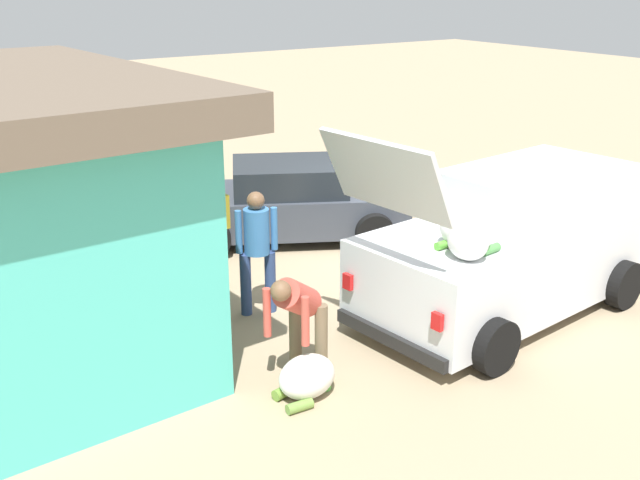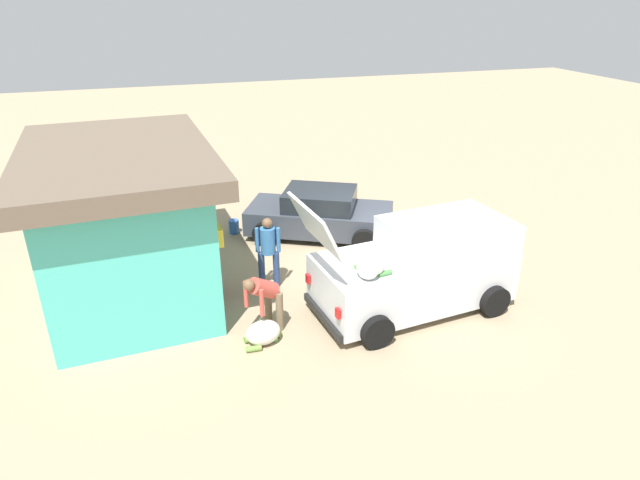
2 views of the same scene
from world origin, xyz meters
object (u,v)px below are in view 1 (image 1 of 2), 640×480
(vendor_standing, at_px, (257,244))
(customer_bending, at_px, (298,310))
(delivery_van, at_px, (511,244))
(unloaded_banana_pile, at_px, (307,378))
(paint_bucket, at_px, (147,236))
(parked_sedan, at_px, (289,202))

(vendor_standing, xyz_separation_m, customer_bending, (-1.78, 0.47, -0.15))
(vendor_standing, distance_m, customer_bending, 1.85)
(delivery_van, bearing_deg, unloaded_banana_pile, 95.99)
(delivery_van, distance_m, vendor_standing, 3.41)
(delivery_van, height_order, vendor_standing, delivery_van)
(delivery_van, relative_size, customer_bending, 3.55)
(vendor_standing, height_order, customer_bending, vendor_standing)
(unloaded_banana_pile, bearing_deg, vendor_standing, -15.76)
(customer_bending, distance_m, paint_bucket, 5.12)
(parked_sedan, distance_m, vendor_standing, 3.17)
(delivery_van, xyz_separation_m, customer_bending, (0.01, 3.37, -0.11))
(parked_sedan, relative_size, vendor_standing, 2.51)
(paint_bucket, bearing_deg, customer_bending, 177.98)
(vendor_standing, bearing_deg, parked_sedan, -39.36)
(vendor_standing, distance_m, unloaded_banana_pile, 2.38)
(parked_sedan, bearing_deg, unloaded_banana_pile, 150.43)
(customer_bending, bearing_deg, delivery_van, -90.18)
(vendor_standing, height_order, unloaded_banana_pile, vendor_standing)
(vendor_standing, bearing_deg, delivery_van, -121.68)
(parked_sedan, bearing_deg, customer_bending, 149.63)
(customer_bending, relative_size, paint_bucket, 3.39)
(delivery_van, distance_m, unloaded_banana_pile, 3.61)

